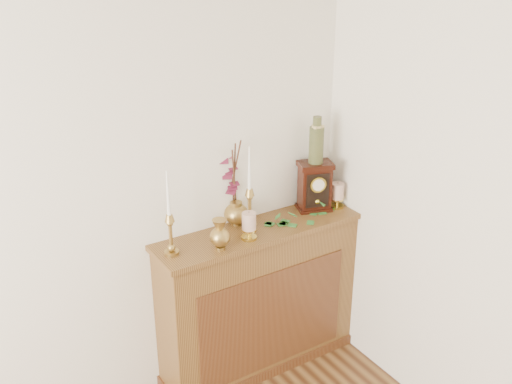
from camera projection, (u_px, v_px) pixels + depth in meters
console_shelf at (259, 302)px, 3.53m from camera, size 1.24×0.34×0.93m
candlestick_left at (170, 228)px, 3.01m from camera, size 0.08×0.08×0.46m
candlestick_center at (250, 202)px, 3.28m from camera, size 0.08×0.08×0.48m
bud_vase at (220, 235)px, 3.08m from camera, size 0.11×0.11×0.17m
ginger_jar at (231, 185)px, 3.31m from camera, size 0.21×0.22×0.51m
pillar_candle_left at (249, 225)px, 3.19m from camera, size 0.08×0.08×0.16m
pillar_candle_right at (337, 194)px, 3.56m from camera, size 0.09×0.09×0.16m
ivy_garland at (296, 217)px, 3.43m from camera, size 0.45×0.18×0.08m
mantel_clock at (315, 187)px, 3.51m from camera, size 0.23×0.20×0.30m
ceramic_vase at (316, 142)px, 3.40m from camera, size 0.08×0.08×0.27m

